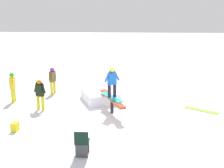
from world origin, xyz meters
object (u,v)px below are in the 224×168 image
object	(u,v)px
bystander_yellow	(13,86)
backpack_on_snow	(15,127)
folding_chair	(82,144)
loose_snowboard_lime	(201,110)
main_rider_on_rail	(112,83)
rail_feature	(112,100)
bystander_black	(40,93)
bystander_brown	(53,79)

from	to	relation	value
bystander_yellow	backpack_on_snow	distance (m)	3.54
folding_chair	loose_snowboard_lime	bearing A→B (deg)	-138.16
main_rider_on_rail	loose_snowboard_lime	size ratio (longest dim) A/B	0.96
rail_feature	main_rider_on_rail	xyz separation A→B (m)	(0.00, 0.00, 0.73)
bystander_black	bystander_brown	size ratio (longest dim) A/B	1.01
bystander_black	bystander_yellow	distance (m)	1.87
loose_snowboard_lime	folding_chair	size ratio (longest dim) A/B	1.71
bystander_black	bystander_yellow	world-z (taller)	bystander_yellow
rail_feature	folding_chair	xyz separation A→B (m)	(3.77, -0.78, -0.18)
bystander_yellow	loose_snowboard_lime	size ratio (longest dim) A/B	0.95
rail_feature	bystander_yellow	xyz separation A→B (m)	(-1.25, -4.73, 0.21)
bystander_black	folding_chair	world-z (taller)	bystander_black
backpack_on_snow	loose_snowboard_lime	bearing A→B (deg)	-63.63
loose_snowboard_lime	folding_chair	xyz separation A→B (m)	(4.20, -4.70, 0.40)
rail_feature	backpack_on_snow	size ratio (longest dim) A/B	7.32
bystander_black	rail_feature	bearing A→B (deg)	-161.56
rail_feature	backpack_on_snow	xyz separation A→B (m)	(2.03, -3.54, -0.42)
backpack_on_snow	folding_chair	bearing A→B (deg)	-114.20
folding_chair	backpack_on_snow	size ratio (longest dim) A/B	2.59
loose_snowboard_lime	folding_chair	distance (m)	6.32
rail_feature	main_rider_on_rail	world-z (taller)	main_rider_on_rail
loose_snowboard_lime	backpack_on_snow	bearing A→B (deg)	-129.28
main_rider_on_rail	backpack_on_snow	size ratio (longest dim) A/B	4.22
bystander_yellow	loose_snowboard_lime	xyz separation A→B (m)	(0.81, 8.64, -0.79)
bystander_brown	backpack_on_snow	distance (m)	4.69
rail_feature	loose_snowboard_lime	size ratio (longest dim) A/B	1.66
main_rider_on_rail	backpack_on_snow	world-z (taller)	main_rider_on_rail
main_rider_on_rail	bystander_yellow	xyz separation A→B (m)	(-1.25, -4.73, -0.52)
bystander_black	bystander_yellow	xyz separation A→B (m)	(-1.01, -1.57, 0.03)
bystander_black	bystander_yellow	size ratio (longest dim) A/B	0.97
main_rider_on_rail	bystander_yellow	world-z (taller)	main_rider_on_rail
rail_feature	folding_chair	size ratio (longest dim) A/B	2.83
bystander_brown	loose_snowboard_lime	size ratio (longest dim) A/B	0.92
folding_chair	bystander_black	bearing A→B (deg)	-59.30
bystander_black	loose_snowboard_lime	world-z (taller)	bystander_black
rail_feature	loose_snowboard_lime	xyz separation A→B (m)	(-0.44, 3.92, -0.58)
main_rider_on_rail	folding_chair	world-z (taller)	main_rider_on_rail
bystander_black	folding_chair	distance (m)	4.67
bystander_black	backpack_on_snow	distance (m)	2.37
rail_feature	bystander_yellow	size ratio (longest dim) A/B	1.74
main_rider_on_rail	rail_feature	bearing A→B (deg)	0.00
bystander_brown	folding_chair	size ratio (longest dim) A/B	1.56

